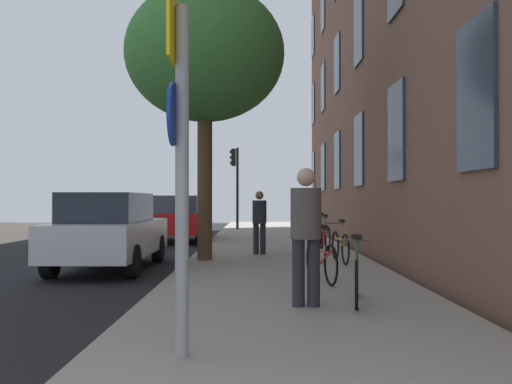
{
  "coord_description": "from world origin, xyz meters",
  "views": [
    {
      "loc": [
        0.57,
        -1.16,
        1.49
      ],
      "look_at": [
        0.54,
        10.74,
        1.65
      ],
      "focal_mm": 39.88,
      "sensor_mm": 36.0,
      "label": 1
    }
  ],
  "objects_px": {
    "traffic_light": "(237,173)",
    "pedestrian_1": "(261,218)",
    "pedestrian_0": "(308,227)",
    "car_0": "(111,230)",
    "bicycle_2": "(342,246)",
    "car_1": "(180,218)",
    "tree_near": "(207,55)",
    "bicycle_0": "(358,276)",
    "bicycle_3": "(326,236)",
    "sign_post": "(181,145)",
    "bicycle_1": "(323,259)",
    "bicycle_4": "(323,233)"
  },
  "relations": [
    {
      "from": "car_0",
      "to": "car_1",
      "type": "relative_size",
      "value": 1.1
    },
    {
      "from": "pedestrian_0",
      "to": "car_1",
      "type": "bearing_deg",
      "value": 104.85
    },
    {
      "from": "bicycle_3",
      "to": "bicycle_4",
      "type": "bearing_deg",
      "value": 86.47
    },
    {
      "from": "bicycle_2",
      "to": "sign_post",
      "type": "bearing_deg",
      "value": -108.77
    },
    {
      "from": "bicycle_3",
      "to": "pedestrian_0",
      "type": "height_order",
      "value": "pedestrian_0"
    },
    {
      "from": "sign_post",
      "to": "bicycle_3",
      "type": "xyz_separation_m",
      "value": [
        2.52,
        10.36,
        -1.46
      ]
    },
    {
      "from": "bicycle_0",
      "to": "car_1",
      "type": "xyz_separation_m",
      "value": [
        -4.06,
        12.49,
        0.37
      ]
    },
    {
      "from": "tree_near",
      "to": "bicycle_0",
      "type": "xyz_separation_m",
      "value": [
        2.51,
        -5.43,
        -4.33
      ]
    },
    {
      "from": "bicycle_3",
      "to": "car_1",
      "type": "height_order",
      "value": "car_1"
    },
    {
      "from": "traffic_light",
      "to": "bicycle_1",
      "type": "height_order",
      "value": "traffic_light"
    },
    {
      "from": "pedestrian_0",
      "to": "pedestrian_1",
      "type": "bearing_deg",
      "value": 94.57
    },
    {
      "from": "sign_post",
      "to": "bicycle_2",
      "type": "distance_m",
      "value": 7.94
    },
    {
      "from": "sign_post",
      "to": "tree_near",
      "type": "xyz_separation_m",
      "value": [
        -0.5,
        7.98,
        2.84
      ]
    },
    {
      "from": "bicycle_0",
      "to": "bicycle_4",
      "type": "height_order",
      "value": "bicycle_4"
    },
    {
      "from": "bicycle_3",
      "to": "bicycle_1",
      "type": "bearing_deg",
      "value": -97.37
    },
    {
      "from": "bicycle_0",
      "to": "bicycle_4",
      "type": "relative_size",
      "value": 0.9
    },
    {
      "from": "car_1",
      "to": "pedestrian_0",
      "type": "bearing_deg",
      "value": -75.15
    },
    {
      "from": "sign_post",
      "to": "tree_near",
      "type": "relative_size",
      "value": 0.51
    },
    {
      "from": "tree_near",
      "to": "car_0",
      "type": "relative_size",
      "value": 1.43
    },
    {
      "from": "bicycle_1",
      "to": "bicycle_4",
      "type": "distance_m",
      "value": 7.39
    },
    {
      "from": "bicycle_2",
      "to": "bicycle_3",
      "type": "bearing_deg",
      "value": 89.82
    },
    {
      "from": "bicycle_0",
      "to": "bicycle_3",
      "type": "relative_size",
      "value": 0.9
    },
    {
      "from": "bicycle_0",
      "to": "car_1",
      "type": "height_order",
      "value": "car_1"
    },
    {
      "from": "sign_post",
      "to": "bicycle_3",
      "type": "bearing_deg",
      "value": 76.33
    },
    {
      "from": "bicycle_4",
      "to": "car_0",
      "type": "relative_size",
      "value": 0.4
    },
    {
      "from": "car_0",
      "to": "traffic_light",
      "type": "bearing_deg",
      "value": 81.59
    },
    {
      "from": "traffic_light",
      "to": "car_0",
      "type": "height_order",
      "value": "traffic_light"
    },
    {
      "from": "traffic_light",
      "to": "car_1",
      "type": "distance_m",
      "value": 6.96
    },
    {
      "from": "bicycle_0",
      "to": "bicycle_1",
      "type": "bearing_deg",
      "value": 97.04
    },
    {
      "from": "bicycle_2",
      "to": "pedestrian_0",
      "type": "distance_m",
      "value": 5.25
    },
    {
      "from": "bicycle_4",
      "to": "bicycle_1",
      "type": "bearing_deg",
      "value": -96.59
    },
    {
      "from": "sign_post",
      "to": "car_1",
      "type": "distance_m",
      "value": 15.22
    },
    {
      "from": "tree_near",
      "to": "pedestrian_0",
      "type": "height_order",
      "value": "tree_near"
    },
    {
      "from": "tree_near",
      "to": "bicycle_1",
      "type": "distance_m",
      "value": 5.97
    },
    {
      "from": "bicycle_4",
      "to": "pedestrian_1",
      "type": "relative_size",
      "value": 1.11
    },
    {
      "from": "car_1",
      "to": "bicycle_1",
      "type": "bearing_deg",
      "value": -70.02
    },
    {
      "from": "bicycle_3",
      "to": "pedestrian_0",
      "type": "distance_m",
      "value": 8.16
    },
    {
      "from": "sign_post",
      "to": "bicycle_4",
      "type": "relative_size",
      "value": 1.81
    },
    {
      "from": "bicycle_2",
      "to": "pedestrian_0",
      "type": "xyz_separation_m",
      "value": [
        -1.19,
        -5.07,
        0.65
      ]
    },
    {
      "from": "traffic_light",
      "to": "car_1",
      "type": "bearing_deg",
      "value": -105.26
    },
    {
      "from": "bicycle_2",
      "to": "car_0",
      "type": "distance_m",
      "value": 4.96
    },
    {
      "from": "car_0",
      "to": "bicycle_2",
      "type": "bearing_deg",
      "value": 3.81
    },
    {
      "from": "pedestrian_0",
      "to": "car_0",
      "type": "height_order",
      "value": "pedestrian_0"
    },
    {
      "from": "bicycle_2",
      "to": "car_1",
      "type": "relative_size",
      "value": 0.41
    },
    {
      "from": "sign_post",
      "to": "traffic_light",
      "type": "height_order",
      "value": "traffic_light"
    },
    {
      "from": "bicycle_2",
      "to": "bicycle_3",
      "type": "height_order",
      "value": "bicycle_3"
    },
    {
      "from": "tree_near",
      "to": "bicycle_1",
      "type": "relative_size",
      "value": 3.72
    },
    {
      "from": "pedestrian_1",
      "to": "car_0",
      "type": "height_order",
      "value": "pedestrian_1"
    },
    {
      "from": "car_0",
      "to": "car_1",
      "type": "bearing_deg",
      "value": 87.32
    },
    {
      "from": "traffic_light",
      "to": "pedestrian_1",
      "type": "xyz_separation_m",
      "value": [
        1.05,
        -12.23,
        -1.69
      ]
    }
  ]
}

